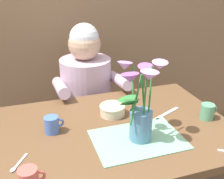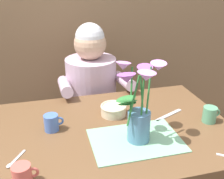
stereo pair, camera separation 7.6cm
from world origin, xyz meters
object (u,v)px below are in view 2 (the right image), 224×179
dinner_knife (169,115)px  ceramic_bowl (113,110)px  ceramic_mug (210,114)px  flower_vase (139,106)px  tea_cup (52,123)px  seated_person (92,105)px  coffee_cup (23,175)px

dinner_knife → ceramic_bowl: bearing=138.8°
ceramic_bowl → ceramic_mug: ceramic_mug is taller
ceramic_mug → flower_vase: bearing=-171.4°
tea_cup → seated_person: bearing=62.4°
ceramic_bowl → dinner_knife: 0.29m
ceramic_bowl → dinner_knife: size_ratio=0.72×
coffee_cup → ceramic_mug: bearing=14.1°
coffee_cup → tea_cup: size_ratio=1.00×
seated_person → dinner_knife: 0.67m
ceramic_bowl → dinner_knife: bearing=-16.5°
ceramic_bowl → coffee_cup: 0.60m
dinner_knife → tea_cup: bearing=154.3°
dinner_knife → ceramic_mug: size_ratio=2.04×
flower_vase → coffee_cup: 0.52m
ceramic_bowl → flower_vase: bearing=-80.1°
ceramic_mug → dinner_knife: bearing=147.4°
ceramic_mug → coffee_cup: same height
flower_vase → dinner_knife: bearing=35.9°
ceramic_mug → tea_cup: 0.77m
flower_vase → ceramic_bowl: (-0.04, 0.25, -0.14)m
dinner_knife → coffee_cup: (-0.71, -0.33, 0.04)m
flower_vase → seated_person: bearing=95.4°
seated_person → dinner_knife: size_ratio=5.97×
seated_person → dinner_knife: bearing=-65.0°
ceramic_bowl → ceramic_mug: (0.44, -0.19, 0.01)m
dinner_knife → tea_cup: (-0.60, 0.01, 0.04)m
seated_person → ceramic_bowl: seated_person is taller
ceramic_bowl → ceramic_mug: bearing=-23.1°
ceramic_mug → tea_cup: (-0.76, 0.12, 0.00)m
ceramic_mug → tea_cup: size_ratio=1.00×
ceramic_bowl → dinner_knife: ceramic_bowl is taller
flower_vase → ceramic_mug: flower_vase is taller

